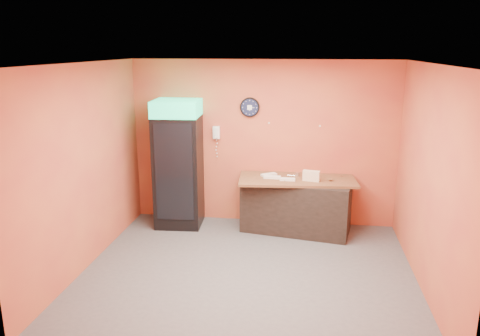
# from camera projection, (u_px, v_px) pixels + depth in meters

# --- Properties ---
(floor) EXTENTS (4.50, 4.50, 0.00)m
(floor) POSITION_uv_depth(u_px,v_px,m) (248.00, 272.00, 6.42)
(floor) COLOR #47474C
(floor) RESTS_ON ground
(back_wall) EXTENTS (4.50, 0.02, 2.80)m
(back_wall) POSITION_uv_depth(u_px,v_px,m) (263.00, 143.00, 7.98)
(back_wall) COLOR #C96738
(back_wall) RESTS_ON floor
(left_wall) EXTENTS (0.02, 4.00, 2.80)m
(left_wall) POSITION_uv_depth(u_px,v_px,m) (85.00, 167.00, 6.38)
(left_wall) COLOR #C96738
(left_wall) RESTS_ON floor
(right_wall) EXTENTS (0.02, 4.00, 2.80)m
(right_wall) POSITION_uv_depth(u_px,v_px,m) (429.00, 181.00, 5.76)
(right_wall) COLOR #C96738
(right_wall) RESTS_ON floor
(ceiling) EXTENTS (4.50, 4.00, 0.02)m
(ceiling) POSITION_uv_depth(u_px,v_px,m) (249.00, 63.00, 5.71)
(ceiling) COLOR white
(ceiling) RESTS_ON back_wall
(beverage_cooler) EXTENTS (0.80, 0.81, 2.15)m
(beverage_cooler) POSITION_uv_depth(u_px,v_px,m) (178.00, 166.00, 7.88)
(beverage_cooler) COLOR black
(beverage_cooler) RESTS_ON floor
(prep_counter) EXTENTS (1.84, 1.06, 0.87)m
(prep_counter) POSITION_uv_depth(u_px,v_px,m) (296.00, 206.00, 7.77)
(prep_counter) COLOR black
(prep_counter) RESTS_ON floor
(wall_clock) EXTENTS (0.33, 0.06, 0.33)m
(wall_clock) POSITION_uv_depth(u_px,v_px,m) (250.00, 107.00, 7.83)
(wall_clock) COLOR black
(wall_clock) RESTS_ON back_wall
(wall_phone) EXTENTS (0.12, 0.10, 0.22)m
(wall_phone) POSITION_uv_depth(u_px,v_px,m) (216.00, 133.00, 8.00)
(wall_phone) COLOR white
(wall_phone) RESTS_ON back_wall
(butcher_paper) EXTENTS (1.95, 1.00, 0.04)m
(butcher_paper) POSITION_uv_depth(u_px,v_px,m) (297.00, 179.00, 7.66)
(butcher_paper) COLOR brown
(butcher_paper) RESTS_ON prep_counter
(sub_roll_stack) EXTENTS (0.28, 0.14, 0.17)m
(sub_roll_stack) POSITION_uv_depth(u_px,v_px,m) (311.00, 176.00, 7.48)
(sub_roll_stack) COLOR beige
(sub_roll_stack) RESTS_ON butcher_paper
(wrapped_sandwich_left) EXTENTS (0.28, 0.12, 0.04)m
(wrapped_sandwich_left) POSITION_uv_depth(u_px,v_px,m) (272.00, 177.00, 7.64)
(wrapped_sandwich_left) COLOR silver
(wrapped_sandwich_left) RESTS_ON butcher_paper
(wrapped_sandwich_mid) EXTENTS (0.25, 0.10, 0.04)m
(wrapped_sandwich_mid) POSITION_uv_depth(u_px,v_px,m) (287.00, 179.00, 7.53)
(wrapped_sandwich_mid) COLOR silver
(wrapped_sandwich_mid) RESTS_ON butcher_paper
(wrapped_sandwich_right) EXTENTS (0.28, 0.24, 0.04)m
(wrapped_sandwich_right) POSITION_uv_depth(u_px,v_px,m) (269.00, 175.00, 7.79)
(wrapped_sandwich_right) COLOR silver
(wrapped_sandwich_right) RESTS_ON butcher_paper
(kitchen_tool) EXTENTS (0.07, 0.07, 0.07)m
(kitchen_tool) POSITION_uv_depth(u_px,v_px,m) (297.00, 174.00, 7.75)
(kitchen_tool) COLOR silver
(kitchen_tool) RESTS_ON butcher_paper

